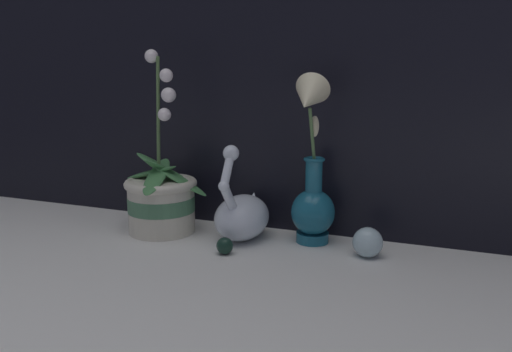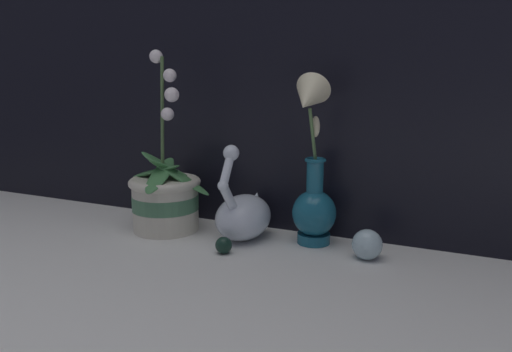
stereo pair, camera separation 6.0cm
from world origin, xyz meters
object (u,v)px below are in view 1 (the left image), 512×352
orchid_potted_plant (162,198)px  swan_figurine (242,214)px  blue_vase (312,184)px  glass_sphere (368,242)px

orchid_potted_plant → swan_figurine: orchid_potted_plant is taller
swan_figurine → blue_vase: size_ratio=0.60×
orchid_potted_plant → glass_sphere: (0.47, 0.01, -0.05)m
glass_sphere → blue_vase: bearing=164.2°
blue_vase → glass_sphere: size_ratio=5.99×
swan_figurine → glass_sphere: (0.28, -0.01, -0.03)m
orchid_potted_plant → swan_figurine: (0.19, 0.02, -0.02)m
swan_figurine → glass_sphere: size_ratio=3.59×
blue_vase → orchid_potted_plant: bearing=-173.1°
orchid_potted_plant → blue_vase: bearing=6.9°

